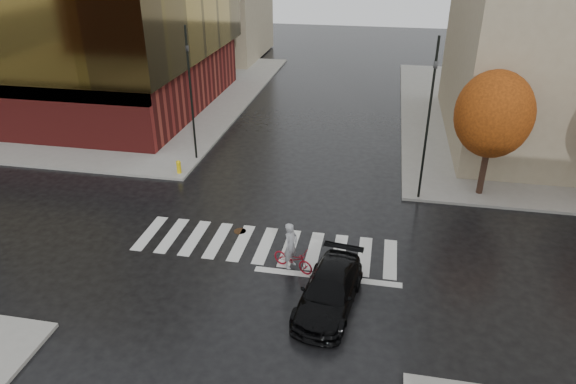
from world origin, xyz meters
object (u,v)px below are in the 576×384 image
traffic_light_nw (190,85)px  fire_hydrant (179,166)px  sedan (329,291)px  traffic_light_ne (430,109)px  cyclist (292,254)px

traffic_light_nw → fire_hydrant: traffic_light_nw is taller
sedan → traffic_light_nw: traffic_light_nw is taller
sedan → fire_hydrant: bearing=142.8°
traffic_light_nw → traffic_light_ne: bearing=58.2°
cyclist → traffic_light_ne: size_ratio=0.26×
fire_hydrant → traffic_light_ne: bearing=-1.8°
traffic_light_nw → traffic_light_ne: 13.41m
cyclist → traffic_light_ne: bearing=-12.3°
traffic_light_ne → fire_hydrant: (-13.33, 0.41, -4.34)m
traffic_light_ne → fire_hydrant: size_ratio=10.66×
sedan → traffic_light_nw: size_ratio=0.60×
sedan → traffic_light_nw: (-9.58, 12.05, 3.97)m
traffic_light_nw → cyclist: bearing=17.8°
sedan → cyclist: (-1.77, 2.05, 0.05)m
traffic_light_nw → fire_hydrant: bearing=-25.2°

